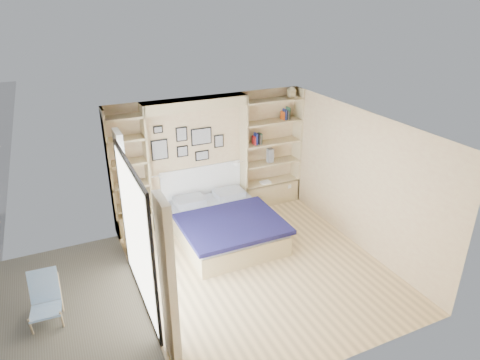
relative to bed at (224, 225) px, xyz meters
name	(u,v)px	position (x,y,z in m)	size (l,w,h in m)	color
ground	(258,267)	(0.15, -1.13, -0.28)	(4.50, 4.50, 0.00)	#E1BD80
room_shell	(204,181)	(-0.24, 0.40, 0.80)	(4.50, 4.50, 4.50)	#D6BE87
bed	(224,225)	(0.00, 0.00, 0.00)	(1.79, 2.23, 1.07)	#D6BC82
photo_gallery	(187,143)	(-0.30, 1.10, 1.32)	(1.48, 0.02, 0.82)	black
reading_lamps	(199,170)	(-0.15, 0.87, 0.82)	(1.92, 0.12, 0.15)	silver
shelf_decor	(261,132)	(1.23, 0.94, 1.40)	(3.63, 0.23, 2.03)	#A51E1E
deck	(27,332)	(-3.45, -1.13, -0.28)	(3.20, 4.00, 0.05)	#6C6250
deck_chair	(45,299)	(-3.16, -0.95, 0.05)	(0.46, 0.72, 0.70)	tan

